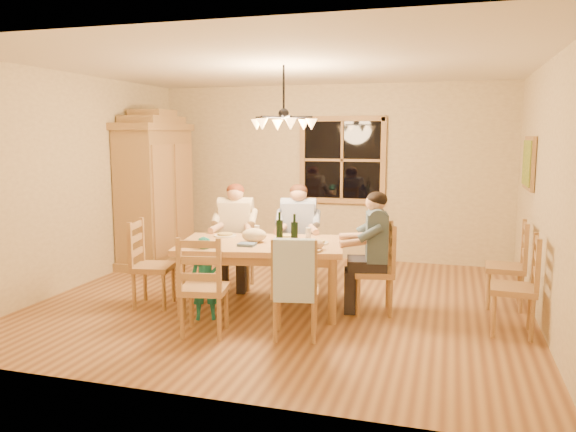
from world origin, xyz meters
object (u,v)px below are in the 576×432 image
(wine_bottle_b, at_px, (294,229))
(chair_spare_back, at_px, (504,281))
(chandelier, at_px, (284,122))
(chair_near_left, at_px, (205,304))
(adult_slate_man, at_px, (375,237))
(wine_bottle_a, at_px, (280,227))
(chair_spare_front, at_px, (512,304))
(armoire, at_px, (156,194))
(child, at_px, (206,278))
(chair_end_right, at_px, (374,285))
(chair_end_left, at_px, (154,280))
(chair_far_right, at_px, (298,266))
(chair_near_right, at_px, (296,306))
(adult_woman, at_px, (236,223))
(dining_table, at_px, (262,251))
(chair_far_left, at_px, (236,264))
(adult_plaid_man, at_px, (298,224))

(wine_bottle_b, height_order, chair_spare_back, wine_bottle_b)
(chandelier, relative_size, chair_near_left, 0.78)
(adult_slate_man, relative_size, wine_bottle_a, 2.65)
(chair_spare_front, bearing_deg, wine_bottle_a, 89.34)
(armoire, xyz_separation_m, wine_bottle_b, (2.64, -1.70, -0.13))
(child, distance_m, chair_spare_front, 3.09)
(chair_end_right, xyz_separation_m, wine_bottle_a, (-1.04, -0.14, 0.62))
(chandelier, distance_m, chair_end_left, 2.31)
(chandelier, height_order, wine_bottle_b, chandelier)
(chair_near_left, bearing_deg, chair_end_left, 133.26)
(chair_far_right, distance_m, chair_near_right, 1.69)
(wine_bottle_b, bearing_deg, chair_near_right, -73.44)
(chair_far_right, xyz_separation_m, child, (-0.63, -1.39, 0.14))
(chair_far_right, distance_m, chair_end_right, 1.23)
(wine_bottle_b, bearing_deg, adult_woman, 143.07)
(dining_table, xyz_separation_m, chair_end_left, (-1.22, -0.24, -0.36))
(armoire, distance_m, chair_far_right, 2.68)
(armoire, xyz_separation_m, adult_woman, (1.66, -0.97, -0.22))
(dining_table, height_order, adult_woman, adult_woman)
(chair_near_right, bearing_deg, wine_bottle_b, 95.55)
(chair_far_left, relative_size, adult_slate_man, 1.13)
(armoire, relative_size, adult_woman, 2.63)
(chair_far_right, bearing_deg, adult_woman, 0.00)
(adult_plaid_man, relative_size, wine_bottle_a, 2.65)
(adult_woman, xyz_separation_m, adult_plaid_man, (0.78, 0.15, 0.00))
(chair_near_right, xyz_separation_m, adult_woman, (-1.20, 1.48, 0.54))
(chair_near_right, relative_size, chair_end_right, 1.00)
(wine_bottle_a, bearing_deg, dining_table, -150.70)
(adult_woman, xyz_separation_m, wine_bottle_b, (0.97, -0.73, 0.08))
(chandelier, relative_size, wine_bottle_a, 2.33)
(armoire, bearing_deg, chair_near_left, -52.86)
(wine_bottle_b, distance_m, child, 1.08)
(adult_plaid_man, height_order, chair_spare_back, adult_plaid_man)
(chair_near_left, xyz_separation_m, child, (-0.18, 0.41, 0.14))
(chair_end_left, xyz_separation_m, chair_spare_back, (3.82, 1.08, 0.00))
(adult_slate_man, bearing_deg, child, 102.74)
(chair_far_left, height_order, chair_end_left, same)
(chandelier, distance_m, adult_plaid_man, 1.36)
(chair_near_right, relative_size, wine_bottle_a, 3.00)
(armoire, height_order, adult_slate_man, armoire)
(armoire, xyz_separation_m, chair_spare_back, (4.87, -0.87, -0.75))
(chandelier, height_order, chair_end_right, chandelier)
(chair_near_left, height_order, adult_slate_man, adult_slate_man)
(chair_far_right, relative_size, adult_woman, 1.13)
(wine_bottle_b, relative_size, chair_spare_front, 0.33)
(chair_spare_back, bearing_deg, chandelier, 104.17)
(dining_table, height_order, wine_bottle_a, wine_bottle_a)
(child, bearing_deg, armoire, 106.29)
(chair_far_right, bearing_deg, chandelier, 76.91)
(chair_end_right, distance_m, adult_woman, 1.96)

